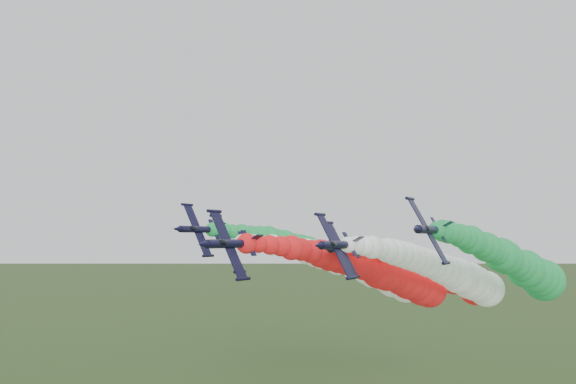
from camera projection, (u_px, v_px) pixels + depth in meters
name	position (u px, v px, depth m)	size (l,w,h in m)	color
jet_lead	(389.00, 275.00, 118.57)	(13.85, 79.45, 20.48)	black
jet_inner_left	(372.00, 272.00, 135.65)	(14.52, 80.11, 21.15)	black
jet_inner_right	(455.00, 275.00, 124.16)	(14.06, 79.65, 20.69)	black
jet_outer_left	(340.00, 260.00, 143.21)	(13.94, 79.54, 20.57)	black
jet_outer_right	(520.00, 267.00, 122.90)	(14.64, 80.24, 21.27)	black
jet_trail	(448.00, 275.00, 139.02)	(14.62, 80.22, 21.25)	black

